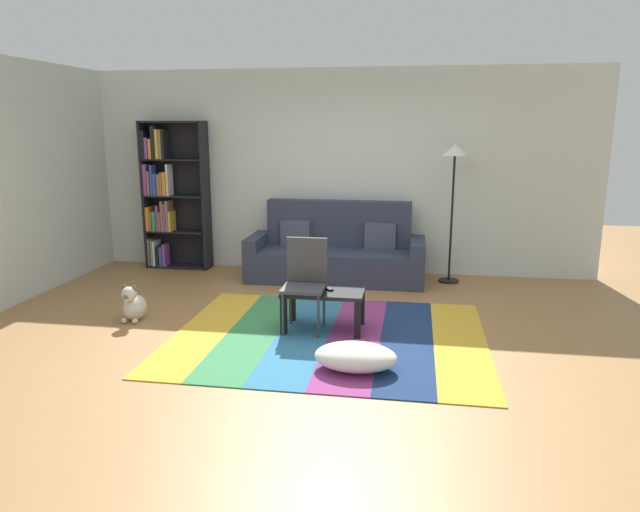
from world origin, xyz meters
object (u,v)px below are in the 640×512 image
at_px(couch, 336,254).
at_px(pouf, 355,357).
at_px(tv_remote, 328,288).
at_px(bookshelf, 168,195).
at_px(folding_chair, 305,276).
at_px(standing_lamp, 454,168).
at_px(coffee_table, 324,297).
at_px(dog, 134,305).

distance_m(couch, pouf, 2.92).
xyz_separation_m(couch, tv_remote, (0.18, -1.92, 0.08)).
height_order(bookshelf, folding_chair, bookshelf).
distance_m(standing_lamp, folding_chair, 2.68).
xyz_separation_m(bookshelf, folding_chair, (2.36, -2.22, -0.48)).
relative_size(tv_remote, folding_chair, 0.17).
relative_size(couch, bookshelf, 1.12).
distance_m(bookshelf, coffee_table, 3.44).
distance_m(tv_remote, folding_chair, 0.25).
bearing_deg(coffee_table, couch, 94.09).
xyz_separation_m(dog, folding_chair, (1.79, 0.04, 0.37)).
distance_m(couch, standing_lamp, 1.83).
relative_size(pouf, folding_chair, 0.75).
relative_size(couch, pouf, 3.34).
distance_m(pouf, folding_chair, 1.17).
distance_m(couch, tv_remote, 1.93).
distance_m(dog, folding_chair, 1.83).
xyz_separation_m(couch, bookshelf, (-2.40, 0.29, 0.68)).
height_order(coffee_table, tv_remote, tv_remote).
height_order(bookshelf, dog, bookshelf).
bearing_deg(pouf, coffee_table, 114.02).
bearing_deg(tv_remote, standing_lamp, 19.32).
xyz_separation_m(coffee_table, folding_chair, (-0.18, 0.00, 0.20)).
height_order(coffee_table, dog, coffee_table).
relative_size(dog, tv_remote, 2.65).
bearing_deg(pouf, folding_chair, 122.52).
relative_size(coffee_table, pouf, 1.16).
bearing_deg(tv_remote, folding_chair, 144.63).
height_order(standing_lamp, folding_chair, standing_lamp).
height_order(pouf, dog, dog).
bearing_deg(coffee_table, standing_lamp, 57.24).
relative_size(pouf, tv_remote, 4.51).
height_order(pouf, standing_lamp, standing_lamp).
bearing_deg(bookshelf, folding_chair, -43.31).
relative_size(standing_lamp, folding_chair, 1.94).
distance_m(coffee_table, dog, 1.98).
distance_m(coffee_table, tv_remote, 0.09).
bearing_deg(couch, standing_lamp, 3.75).
bearing_deg(pouf, standing_lamp, 73.09).
height_order(coffee_table, folding_chair, folding_chair).
bearing_deg(dog, standing_lamp, 32.30).
bearing_deg(tv_remote, bookshelf, 100.86).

